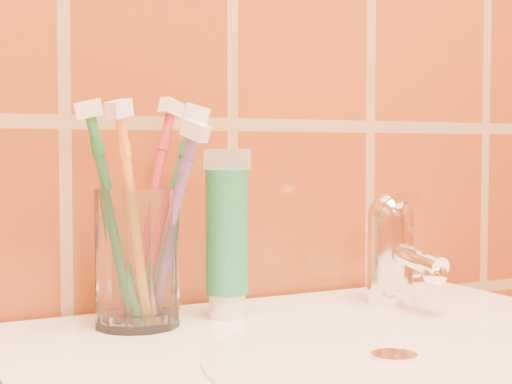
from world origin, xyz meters
TOP-DOWN VIEW (x-y plane):
  - glass_tumbler at (-0.14, 1.12)m, footprint 0.10×0.10m
  - toothpaste_tube at (-0.05, 1.11)m, footprint 0.05×0.04m
  - faucet at (0.14, 1.09)m, footprint 0.05×0.11m
  - toothbrush_0 at (-0.12, 1.14)m, footprint 0.14×0.12m
  - toothbrush_1 at (-0.11, 1.12)m, footprint 0.12×0.10m
  - toothbrush_2 at (-0.15, 1.10)m, footprint 0.10×0.09m
  - toothbrush_3 at (-0.16, 1.11)m, footprint 0.09×0.08m
  - toothbrush_4 at (-0.11, 1.09)m, footprint 0.11×0.15m

SIDE VIEW (x-z plane):
  - faucet at x=0.14m, z-range 0.85..0.97m
  - glass_tumbler at x=-0.14m, z-range 0.85..0.98m
  - toothpaste_tube at x=-0.05m, z-range 0.84..1.01m
  - toothbrush_4 at x=-0.11m, z-range 0.84..1.05m
  - toothbrush_1 at x=-0.11m, z-range 0.84..1.06m
  - toothbrush_2 at x=-0.15m, z-range 0.84..1.06m
  - toothbrush_3 at x=-0.16m, z-range 0.84..1.06m
  - toothbrush_0 at x=-0.12m, z-range 0.84..1.07m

